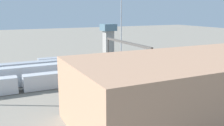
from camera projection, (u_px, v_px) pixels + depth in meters
The scene contains 15 objects.
ground_plane at pixel (103, 70), 82.13m from camera, with size 400.00×400.00×0.00m, color gray.
track_bed_0 at pixel (89, 63), 93.14m from camera, with size 140.00×2.80×0.12m, color #4C443D.
track_bed_1 at pixel (94, 65), 88.73m from camera, with size 140.00×2.80×0.12m, color #4C443D.
track_bed_2 at pixel (100, 68), 84.32m from camera, with size 140.00×2.80×0.12m, color #3D3833.
track_bed_3 at pixel (106, 71), 79.91m from camera, with size 140.00×2.80×0.12m, color #4C443D.
track_bed_4 at pixel (113, 75), 75.50m from camera, with size 140.00×2.80×0.12m, color #4C443D.
track_bed_5 at pixel (121, 79), 71.09m from camera, with size 140.00×2.80×0.12m, color #4C443D.
train_on_track_4 at pixel (125, 65), 76.71m from camera, with size 119.80×3.00×5.00m.
train_on_track_3 at pixel (100, 64), 78.55m from camera, with size 119.80×3.00×5.00m.
train_on_track_5 at pixel (108, 73), 69.02m from camera, with size 139.00×3.00×4.40m.
train_on_track_1 at pixel (135, 56), 95.31m from camera, with size 71.40×3.06×3.80m.
light_mast_0 at pixel (121, 8), 98.48m from camera, with size 2.80×0.70×32.05m.
signal_gantry at pixel (126, 45), 84.27m from camera, with size 0.70×30.00×8.80m.
maintenance_shed at pixel (211, 84), 47.16m from camera, with size 52.71×20.96×11.11m, color tan.
control_tower at pixel (108, 36), 113.08m from camera, with size 6.00×6.00×13.14m.
Camera 1 is at (31.92, 73.34, 19.01)m, focal length 40.31 mm.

